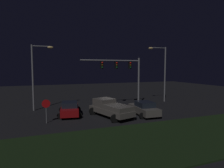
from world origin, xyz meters
TOP-DOWN VIEW (x-y plane):
  - ground_plane at (0.00, 0.00)m, footprint 80.00×80.00m
  - grass_median at (0.00, -9.35)m, footprint 24.27×7.69m
  - pickup_truck at (-1.01, -1.81)m, footprint 3.89×5.75m
  - car_sedan at (2.71, -2.49)m, footprint 2.64×4.49m
  - car_sedan_far at (-4.89, 0.28)m, footprint 2.93×4.63m
  - traffic_signal_gantry at (2.68, 3.15)m, footprint 8.32×0.56m
  - street_lamp_left at (-8.06, 4.19)m, footprint 2.54×0.44m
  - street_lamp_right at (9.40, 3.92)m, footprint 3.02×0.44m
  - stop_sign at (-7.37, -2.04)m, footprint 0.76×0.08m

SIDE VIEW (x-z plane):
  - ground_plane at x=0.00m, z-range 0.00..0.00m
  - grass_median at x=0.00m, z-range 0.00..0.10m
  - car_sedan at x=2.71m, z-range -0.02..1.49m
  - car_sedan_far at x=-4.89m, z-range -0.02..1.49m
  - pickup_truck at x=-1.01m, z-range 0.10..1.90m
  - stop_sign at x=-7.37m, z-range 0.45..2.68m
  - traffic_signal_gantry at x=2.68m, z-range 1.65..8.15m
  - street_lamp_left at x=-8.06m, z-range 1.04..8.90m
  - street_lamp_right at x=9.40m, z-range 1.10..9.33m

